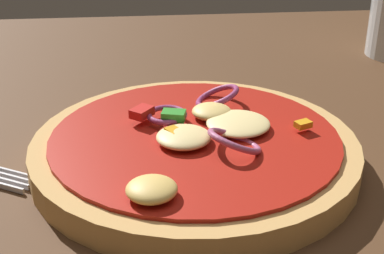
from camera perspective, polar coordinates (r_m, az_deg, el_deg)
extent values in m
cube|color=#4C301C|center=(0.45, 6.92, -4.13)|extent=(1.12, 0.86, 0.03)
cylinder|color=tan|center=(0.41, 0.29, -2.48)|extent=(0.24, 0.24, 0.02)
cylinder|color=#A81C11|center=(0.40, 0.29, -1.05)|extent=(0.21, 0.21, 0.00)
ellipsoid|color=#EFCC72|center=(0.43, 2.04, 1.62)|extent=(0.03, 0.03, 0.01)
ellipsoid|color=#F4DB8E|center=(0.41, 4.80, 0.37)|extent=(0.05, 0.05, 0.01)
ellipsoid|color=#F4DB8E|center=(0.39, -0.87, -1.03)|extent=(0.04, 0.04, 0.01)
ellipsoid|color=#E5BC60|center=(0.33, -4.20, -6.44)|extent=(0.03, 0.03, 0.01)
torus|color=#93386B|center=(0.42, -2.63, 1.26)|extent=(0.04, 0.04, 0.00)
torus|color=#93386B|center=(0.46, 2.63, 3.19)|extent=(0.05, 0.05, 0.02)
torus|color=#B25984|center=(0.38, 4.41, -1.45)|extent=(0.05, 0.05, 0.02)
cube|color=#2D8C28|center=(0.42, -1.95, 1.40)|extent=(0.02, 0.02, 0.01)
cube|color=orange|center=(0.39, -1.88, -0.57)|extent=(0.01, 0.02, 0.01)
cube|color=orange|center=(0.41, 11.43, 0.28)|extent=(0.01, 0.01, 0.00)
cube|color=red|center=(0.42, -5.22, 1.53)|extent=(0.02, 0.02, 0.01)
cube|color=silver|center=(0.40, -19.15, -5.73)|extent=(0.03, 0.02, 0.00)
cube|color=silver|center=(0.41, -18.63, -5.37)|extent=(0.03, 0.02, 0.00)
cube|color=silver|center=(0.41, -18.12, -5.01)|extent=(0.03, 0.02, 0.00)
cube|color=silver|center=(0.41, -17.62, -4.66)|extent=(0.03, 0.02, 0.00)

